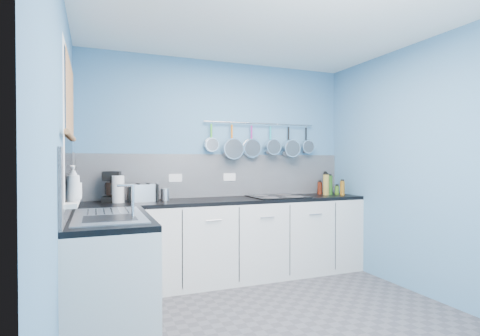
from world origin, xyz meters
TOP-DOWN VIEW (x-y plane):
  - floor at (0.00, 0.00)m, footprint 3.20×3.00m
  - ceiling at (0.00, 0.00)m, footprint 3.20×3.00m
  - wall_back at (0.00, 1.51)m, footprint 3.20×0.02m
  - wall_front at (0.00, -1.51)m, footprint 3.20×0.02m
  - wall_left at (-1.61, 0.00)m, footprint 0.02×3.00m
  - wall_right at (1.61, 0.00)m, footprint 0.02×3.00m
  - backsplash_back at (0.00, 1.49)m, footprint 3.20×0.02m
  - backsplash_left at (-1.59, 0.60)m, footprint 0.02×1.80m
  - cabinet_run_back at (0.00, 1.20)m, footprint 3.20×0.60m
  - worktop_back at (0.00, 1.20)m, footprint 3.20×0.60m
  - cabinet_run_left at (-1.30, 0.30)m, footprint 0.60×1.20m
  - worktop_left at (-1.30, 0.30)m, footprint 0.60×1.20m
  - window_frame at (-1.58, 0.30)m, footprint 0.01×1.00m
  - window_glass at (-1.57, 0.30)m, footprint 0.01×0.90m
  - bamboo_blind at (-1.56, 0.30)m, footprint 0.01×0.90m
  - window_sill at (-1.55, 0.30)m, footprint 0.10×0.98m
  - sink_unit at (-1.30, 0.30)m, footprint 0.50×0.95m
  - mixer_tap at (-1.14, 0.12)m, footprint 0.12×0.08m
  - socket_left at (-0.55, 1.48)m, footprint 0.15×0.01m
  - socket_right at (0.10, 1.48)m, footprint 0.15×0.01m
  - pot_rail at (0.50, 1.45)m, footprint 1.45×0.02m
  - soap_bottle_a at (-1.53, -0.02)m, footprint 0.11×0.11m
  - soap_bottle_b at (-1.53, 0.12)m, footprint 0.10×0.10m
  - paper_towel at (-1.18, 1.24)m, footprint 0.15×0.15m
  - coffee_maker at (-1.23, 1.32)m, footprint 0.21×0.23m
  - toaster at (-0.93, 1.26)m, footprint 0.31×0.22m
  - canister at (-0.71, 1.26)m, footprint 0.09×0.09m
  - hob at (0.59, 1.18)m, footprint 0.61×0.54m
  - pan_0 at (-0.13, 1.44)m, footprint 0.16×0.07m
  - pan_1 at (0.12, 1.44)m, footprint 0.25×0.10m
  - pan_2 at (0.37, 1.44)m, footprint 0.23×0.06m
  - pan_3 at (0.63, 1.44)m, footprint 0.19×0.12m
  - pan_4 at (0.88, 1.44)m, footprint 0.22×0.13m
  - pan_5 at (1.14, 1.44)m, footprint 0.17×0.09m
  - condiment_0 at (1.43, 1.34)m, footprint 0.05×0.05m
  - condiment_1 at (1.35, 1.33)m, footprint 0.06×0.06m
  - condiment_2 at (1.27, 1.33)m, footprint 0.06×0.06m
  - condiment_3 at (1.45, 1.23)m, footprint 0.05×0.05m
  - condiment_4 at (1.35, 1.23)m, footprint 0.07×0.07m
  - condiment_5 at (1.28, 1.21)m, footprint 0.07×0.07m
  - condiment_6 at (1.44, 1.10)m, footprint 0.06×0.06m

SIDE VIEW (x-z plane):
  - floor at x=0.00m, z-range -0.02..0.00m
  - cabinet_run_back at x=0.00m, z-range 0.00..0.86m
  - cabinet_run_left at x=-1.30m, z-range 0.00..0.86m
  - worktop_back at x=0.00m, z-range 0.86..0.90m
  - worktop_left at x=-1.30m, z-range 0.86..0.90m
  - sink_unit at x=-1.30m, z-range 0.90..0.91m
  - hob at x=0.59m, z-range 0.90..0.91m
  - condiment_3 at x=1.45m, z-range 0.90..1.01m
  - condiment_0 at x=1.43m, z-range 0.90..1.02m
  - canister at x=-0.71m, z-range 0.90..1.03m
  - condiment_2 at x=1.27m, z-range 0.90..1.06m
  - condiment_6 at x=1.44m, z-range 0.90..1.08m
  - toaster at x=-0.93m, z-range 0.90..1.08m
  - condiment_4 at x=1.35m, z-range 0.90..1.14m
  - condiment_5 at x=1.28m, z-range 0.90..1.15m
  - mixer_tap at x=-1.14m, z-range 0.90..1.16m
  - window_sill at x=-1.55m, z-range 1.02..1.05m
  - condiment_1 at x=1.35m, z-range 0.90..1.17m
  - paper_towel at x=-1.18m, z-range 0.90..1.17m
  - coffee_maker at x=-1.23m, z-range 0.90..1.21m
  - socket_left at x=-0.55m, z-range 1.09..1.18m
  - socket_right at x=0.10m, z-range 1.09..1.18m
  - soap_bottle_b at x=-1.53m, z-range 1.05..1.22m
  - backsplash_back at x=0.00m, z-range 0.90..1.40m
  - backsplash_left at x=-1.59m, z-range 0.90..1.40m
  - soap_bottle_a at x=-1.53m, z-range 1.05..1.29m
  - wall_back at x=0.00m, z-range 0.00..2.50m
  - wall_front at x=0.00m, z-range 0.00..2.50m
  - wall_left at x=-1.61m, z-range 0.00..2.50m
  - wall_right at x=1.61m, z-range 0.00..2.50m
  - window_glass at x=-1.57m, z-range 1.05..2.05m
  - window_frame at x=-1.58m, z-range 1.00..2.10m
  - pan_1 at x=0.12m, z-range 1.34..1.78m
  - pan_2 at x=0.37m, z-range 1.36..1.78m
  - pan_4 at x=0.88m, z-range 1.37..1.78m
  - pan_3 at x=0.63m, z-range 1.40..1.78m
  - pan_5 at x=1.14m, z-range 1.42..1.78m
  - pan_0 at x=-0.13m, z-range 1.43..1.78m
  - bamboo_blind at x=-1.56m, z-range 1.50..2.05m
  - pot_rail at x=0.50m, z-range 1.77..1.79m
  - ceiling at x=0.00m, z-range 2.50..2.52m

